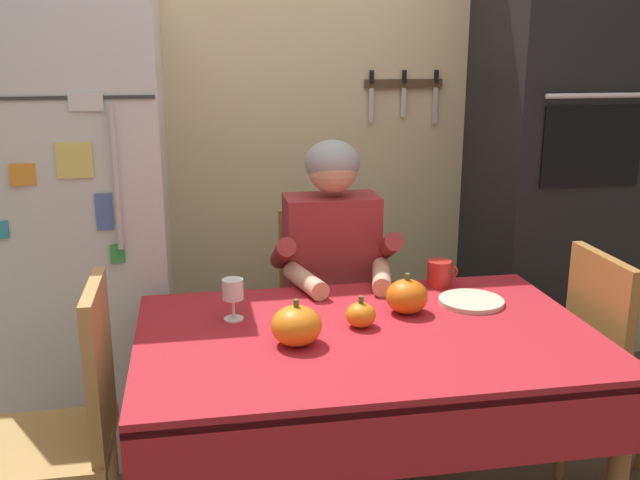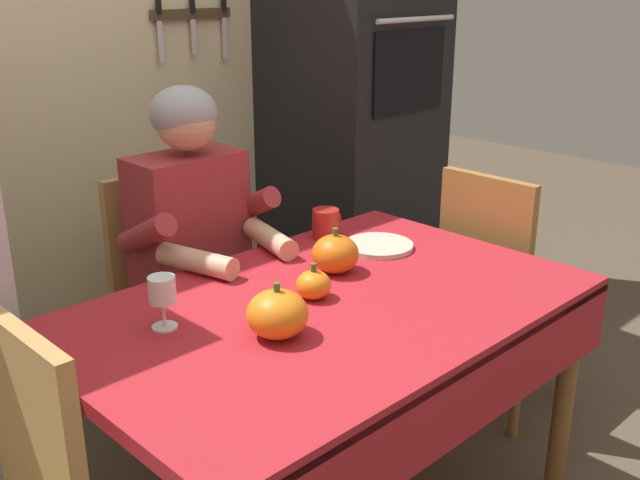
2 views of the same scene
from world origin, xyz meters
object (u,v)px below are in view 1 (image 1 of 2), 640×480
Objects in this scene: wall_oven at (552,171)px; chair_right_side at (620,372)px; dining_table at (368,359)px; chair_behind_person at (326,312)px; coffee_mug at (440,274)px; serving_tray at (471,301)px; refrigerator at (80,226)px; pumpkin_large at (296,326)px; seated_person at (335,274)px; wine_glass at (233,292)px; pumpkin_small at (407,296)px; pumpkin_medium at (361,315)px; chair_left_side at (69,421)px.

wall_oven is 1.03m from chair_right_side.
chair_behind_person reaches higher than dining_table.
coffee_mug is 0.20m from serving_tray.
pumpkin_large is at bearing -51.82° from refrigerator.
seated_person reaches higher than pumpkin_large.
refrigerator is 13.25× the size of wine_glass.
pumpkin_medium is at bearing -152.64° from pumpkin_small.
pumpkin_medium is at bearing -140.98° from wall_oven.
wine_glass is at bearing 16.38° from chair_left_side.
chair_right_side reaches higher than wine_glass.
wine_glass is (-0.40, 0.19, 0.18)m from dining_table.
chair_behind_person is at bearing -5.35° from refrigerator.
wall_oven is 1.02m from serving_tray.
wine_glass is (-1.45, -0.73, -0.22)m from wall_oven.
chair_right_side is 0.79m from pumpkin_small.
dining_table is 10.30× the size of wine_glass.
wall_oven is 1.39m from pumpkin_medium.
wine_glass is (-0.76, -0.20, 0.05)m from coffee_mug.
seated_person is 0.56m from serving_tray.
chair_left_side is (-1.95, -0.88, -0.54)m from wall_oven.
pumpkin_medium is at bearing 1.31° from chair_left_side.
seated_person is (0.97, -0.28, -0.16)m from refrigerator.
dining_table is 10.20× the size of pumpkin_small.
wine_glass is at bearing 176.24° from pumpkin_small.
pumpkin_large is at bearing -155.21° from pumpkin_medium.
wine_glass is at bearing -153.18° from wall_oven.
chair_behind_person and chair_right_side have the same top height.
pumpkin_medium reaches higher than serving_tray.
seated_person reaches higher than pumpkin_medium.
pumpkin_medium is (-1.06, -0.86, -0.27)m from wall_oven.
coffee_mug is 0.78m from wine_glass.
refrigerator is at bearing 174.65° from chair_behind_person.
seated_person is at bearing 147.83° from coffee_mug.
chair_right_side is at bearing -15.79° from serving_tray.
chair_right_side is at bearing -7.47° from pumpkin_small.
chair_behind_person is 0.75× the size of seated_person.
chair_left_side is at bearing -178.69° from pumpkin_medium.
chair_behind_person is (0.97, -0.09, -0.39)m from refrigerator.
coffee_mug is (1.26, 0.34, 0.28)m from chair_left_side.
chair_left_side reaches higher than pumpkin_medium.
chair_left_side is at bearing -174.04° from pumpkin_small.
pumpkin_large is (-0.59, -0.42, 0.01)m from coffee_mug.
pumpkin_small is at bearing -169.83° from serving_tray.
chair_right_side is (1.85, -0.82, -0.39)m from refrigerator.
pumpkin_medium is at bearing 179.66° from chair_right_side.
pumpkin_small is (-0.19, -0.23, 0.01)m from coffee_mug.
serving_tray is (-0.64, -0.72, -0.30)m from wall_oven.
chair_left_side reaches higher than wine_glass.
pumpkin_large is at bearing -6.75° from chair_left_side.
refrigerator reaches higher than chair_left_side.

